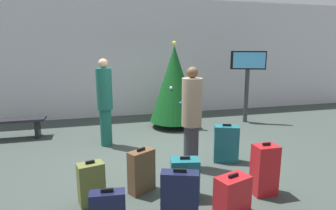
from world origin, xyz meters
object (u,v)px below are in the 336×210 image
holiday_tree (174,84)px  suitcase_0 (180,201)px  flight_info_kiosk (248,72)px  suitcase_7 (91,183)px  suitcase_6 (185,178)px  waiting_bench (10,124)px  suitcase_1 (142,171)px  suitcase_3 (226,144)px  suitcase_2 (232,196)px  traveller_1 (105,100)px  suitcase_5 (265,170)px  traveller_0 (192,116)px

holiday_tree → suitcase_0: (-1.15, -4.24, -0.81)m
flight_info_kiosk → suitcase_7: 5.56m
suitcase_6 → waiting_bench: bearing=131.3°
holiday_tree → waiting_bench: 4.08m
suitcase_1 → suitcase_3: 1.86m
suitcase_2 → flight_info_kiosk: bearing=58.1°
traveller_1 → suitcase_1: size_ratio=2.77×
traveller_1 → suitcase_7: traveller_1 is taller
suitcase_5 → suitcase_7: size_ratio=1.27×
flight_info_kiosk → suitcase_0: 5.43m
flight_info_kiosk → suitcase_2: (-2.56, -4.10, -1.17)m
suitcase_5 → traveller_1: bearing=128.1°
suitcase_5 → suitcase_7: bearing=171.1°
holiday_tree → waiting_bench: bearing=-179.5°
suitcase_3 → suitcase_5: size_ratio=0.93×
holiday_tree → flight_info_kiosk: holiday_tree is taller
flight_info_kiosk → suitcase_6: (-3.01, -3.54, -1.14)m
traveller_1 → suitcase_6: size_ratio=3.05×
holiday_tree → suitcase_1: 3.67m
traveller_1 → suitcase_7: (-0.31, -2.34, -0.72)m
traveller_0 → suitcase_0: bearing=-113.8°
traveller_0 → suitcase_2: traveller_0 is taller
holiday_tree → suitcase_3: bearing=-83.8°
suitcase_3 → suitcase_6: (-1.16, -1.04, -0.05)m
holiday_tree → traveller_1: 2.14m
traveller_0 → suitcase_6: (-0.43, -0.95, -0.66)m
suitcase_1 → suitcase_2: suitcase_1 is taller
holiday_tree → suitcase_7: bearing=-122.4°
suitcase_7 → suitcase_2: bearing=-23.6°
suitcase_2 → suitcase_3: suitcase_3 is taller
suitcase_0 → suitcase_7: bearing=139.9°
suitcase_3 → suitcase_7: (-2.44, -0.85, -0.06)m
suitcase_6 → suitcase_7: (-1.28, 0.19, -0.00)m
traveller_1 → suitcase_2: bearing=-65.3°
flight_info_kiosk → suitcase_6: size_ratio=3.26×
holiday_tree → suitcase_6: holiday_tree is taller
flight_info_kiosk → suitcase_0: bearing=-128.1°
waiting_bench → traveller_0: bearing=-36.3°
suitcase_0 → suitcase_1: 1.02m
holiday_tree → traveller_0: bearing=-99.6°
suitcase_1 → suitcase_7: suitcase_1 is taller
flight_info_kiosk → suitcase_3: size_ratio=2.77×
suitcase_0 → suitcase_5: (1.43, 0.46, 0.01)m
waiting_bench → traveller_0: size_ratio=0.86×
traveller_0 → suitcase_2: size_ratio=3.18×
traveller_1 → suitcase_0: 3.32m
suitcase_0 → suitcase_6: (0.28, 0.65, -0.07)m
suitcase_6 → suitcase_5: bearing=-9.5°
suitcase_7 → traveller_1: bearing=82.5°
suitcase_6 → suitcase_1: bearing=150.3°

